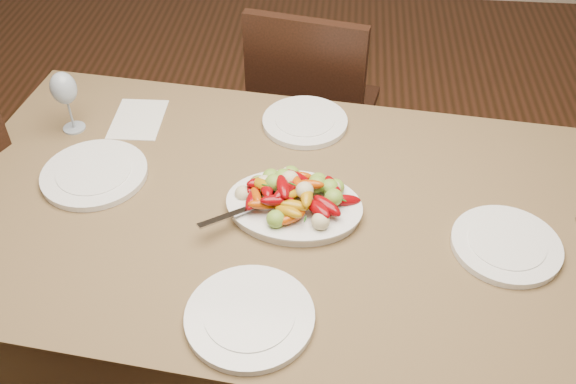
% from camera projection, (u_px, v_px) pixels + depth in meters
% --- Properties ---
extents(floor, '(6.00, 6.00, 0.00)m').
position_uv_depth(floor, '(226.00, 383.00, 2.14)').
color(floor, '#3C2112').
rests_on(floor, ground).
extents(dining_table, '(1.94, 1.22, 0.76)m').
position_uv_depth(dining_table, '(288.00, 301.00, 1.92)').
color(dining_table, brown).
rests_on(dining_table, ground).
extents(chair_far, '(0.49, 0.49, 0.95)m').
position_uv_depth(chair_far, '(316.00, 110.00, 2.50)').
color(chair_far, black).
rests_on(chair_far, ground).
extents(serving_platter, '(0.36, 0.29, 0.02)m').
position_uv_depth(serving_platter, '(294.00, 208.00, 1.66)').
color(serving_platter, white).
rests_on(serving_platter, dining_table).
extents(roasted_vegetables, '(0.30, 0.22, 0.09)m').
position_uv_depth(roasted_vegetables, '(294.00, 192.00, 1.62)').
color(roasted_vegetables, '#730206').
rests_on(roasted_vegetables, serving_platter).
extents(serving_spoon, '(0.22, 0.25, 0.03)m').
position_uv_depth(serving_spoon, '(266.00, 204.00, 1.61)').
color(serving_spoon, '#9EA0A8').
rests_on(serving_spoon, serving_platter).
extents(plate_left, '(0.29, 0.29, 0.02)m').
position_uv_depth(plate_left, '(95.00, 174.00, 1.76)').
color(plate_left, white).
rests_on(plate_left, dining_table).
extents(plate_right, '(0.27, 0.27, 0.02)m').
position_uv_depth(plate_right, '(506.00, 245.00, 1.56)').
color(plate_right, white).
rests_on(plate_right, dining_table).
extents(plate_far, '(0.26, 0.26, 0.02)m').
position_uv_depth(plate_far, '(305.00, 122.00, 1.94)').
color(plate_far, white).
rests_on(plate_far, dining_table).
extents(plate_near, '(0.29, 0.29, 0.02)m').
position_uv_depth(plate_near, '(250.00, 317.00, 1.40)').
color(plate_near, white).
rests_on(plate_near, dining_table).
extents(wine_glass, '(0.08, 0.08, 0.20)m').
position_uv_depth(wine_glass, '(67.00, 100.00, 1.86)').
color(wine_glass, '#8C99A5').
rests_on(wine_glass, dining_table).
extents(menu_card, '(0.16, 0.22, 0.00)m').
position_uv_depth(menu_card, '(138.00, 119.00, 1.97)').
color(menu_card, silver).
rests_on(menu_card, dining_table).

